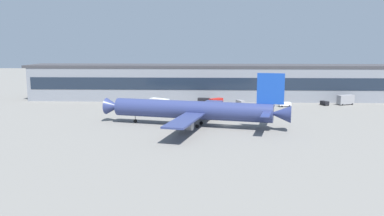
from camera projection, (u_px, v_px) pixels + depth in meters
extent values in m
plane|color=slate|center=(228.00, 125.00, 122.68)|extent=(600.00, 600.00, 0.00)
cube|color=gray|center=(221.00, 83.00, 180.62)|extent=(174.11, 19.75, 14.83)
cube|color=#38383D|center=(222.00, 66.00, 179.35)|extent=(177.59, 20.14, 1.20)
cube|color=#192333|center=(222.00, 84.00, 170.71)|extent=(170.62, 0.16, 5.34)
cylinder|color=navy|center=(191.00, 110.00, 121.08)|extent=(49.80, 16.97, 5.63)
cone|color=navy|center=(113.00, 106.00, 128.15)|extent=(6.16, 6.37, 5.35)
cone|color=navy|center=(280.00, 114.00, 113.94)|extent=(7.19, 6.36, 5.07)
cube|color=#1947B2|center=(271.00, 89.00, 113.57)|extent=(7.79, 2.30, 9.01)
cube|color=navy|center=(266.00, 114.00, 108.84)|extent=(4.67, 10.42, 0.30)
cube|color=navy|center=(270.00, 107.00, 120.62)|extent=(4.67, 10.42, 0.30)
cube|color=navy|center=(185.00, 120.00, 107.30)|extent=(11.01, 23.21, 0.50)
cube|color=navy|center=(208.00, 105.00, 133.98)|extent=(11.01, 23.21, 0.50)
cylinder|color=#99999E|center=(185.00, 125.00, 111.07)|extent=(5.23, 4.08, 3.10)
cylinder|color=#99999E|center=(203.00, 112.00, 131.36)|extent=(5.23, 4.08, 3.10)
cylinder|color=black|center=(135.00, 121.00, 126.82)|extent=(1.19, 0.74, 1.10)
cylinder|color=slate|center=(135.00, 117.00, 126.60)|extent=(0.24, 0.24, 2.24)
cylinder|color=black|center=(197.00, 126.00, 118.72)|extent=(1.19, 0.74, 1.10)
cylinder|color=slate|center=(197.00, 122.00, 118.50)|extent=(0.24, 0.24, 2.24)
cylinder|color=black|center=(201.00, 123.00, 123.54)|extent=(1.19, 0.74, 1.10)
cylinder|color=slate|center=(201.00, 119.00, 123.32)|extent=(0.24, 0.24, 2.24)
cube|color=white|center=(285.00, 104.00, 160.02)|extent=(5.23, 3.53, 1.40)
cube|color=black|center=(288.00, 103.00, 160.19)|extent=(2.14, 2.69, 0.35)
cylinder|color=black|center=(287.00, 105.00, 161.55)|extent=(0.75, 0.44, 0.70)
cylinder|color=black|center=(290.00, 106.00, 159.27)|extent=(0.75, 0.44, 0.70)
cylinder|color=black|center=(280.00, 105.00, 160.99)|extent=(0.75, 0.44, 0.70)
cylinder|color=black|center=(282.00, 106.00, 158.72)|extent=(0.75, 0.44, 0.70)
cube|color=gray|center=(346.00, 100.00, 164.51)|extent=(7.65, 5.13, 3.80)
cube|color=black|center=(349.00, 98.00, 165.06)|extent=(3.24, 3.17, 0.95)
cylinder|color=black|center=(348.00, 103.00, 166.75)|extent=(0.76, 0.54, 0.70)
cylinder|color=black|center=(352.00, 104.00, 164.58)|extent=(0.76, 0.54, 0.70)
cylinder|color=black|center=(338.00, 104.00, 165.05)|extent=(0.76, 0.54, 0.70)
cylinder|color=black|center=(342.00, 105.00, 162.88)|extent=(0.76, 0.54, 0.70)
cube|color=black|center=(204.00, 101.00, 167.30)|extent=(5.43, 2.83, 2.20)
cube|color=black|center=(207.00, 100.00, 167.00)|extent=(2.06, 2.24, 0.55)
cylinder|color=black|center=(208.00, 103.00, 168.15)|extent=(0.73, 0.38, 0.70)
cylinder|color=black|center=(208.00, 104.00, 166.22)|extent=(0.73, 0.38, 0.70)
cylinder|color=black|center=(200.00, 103.00, 168.73)|extent=(0.73, 0.38, 0.70)
cylinder|color=black|center=(199.00, 103.00, 166.81)|extent=(0.73, 0.38, 0.70)
cube|color=red|center=(216.00, 102.00, 158.64)|extent=(5.95, 5.93, 3.20)
cube|color=black|center=(219.00, 100.00, 159.64)|extent=(3.05, 3.05, 0.80)
cylinder|color=black|center=(218.00, 105.00, 161.08)|extent=(0.71, 0.71, 0.70)
cylinder|color=black|center=(221.00, 106.00, 159.51)|extent=(0.71, 0.71, 0.70)
cylinder|color=black|center=(210.00, 106.00, 158.27)|extent=(0.71, 0.71, 0.70)
cylinder|color=black|center=(214.00, 107.00, 156.70)|extent=(0.71, 0.71, 0.70)
cube|color=black|center=(325.00, 103.00, 163.17)|extent=(3.16, 4.08, 1.50)
cube|color=black|center=(326.00, 102.00, 162.20)|extent=(2.17, 1.84, 0.38)
cylinder|color=black|center=(328.00, 105.00, 162.40)|extent=(0.53, 0.76, 0.70)
cylinder|color=black|center=(325.00, 105.00, 161.83)|extent=(0.53, 0.76, 0.70)
cylinder|color=black|center=(324.00, 104.00, 164.76)|extent=(0.53, 0.76, 0.70)
cylinder|color=black|center=(321.00, 104.00, 164.18)|extent=(0.53, 0.76, 0.70)
cube|color=white|center=(159.00, 102.00, 159.53)|extent=(8.56, 6.94, 3.00)
cube|color=black|center=(155.00, 100.00, 160.76)|extent=(3.87, 3.77, 0.75)
cylinder|color=black|center=(152.00, 106.00, 160.44)|extent=(0.75, 0.63, 0.70)
cylinder|color=black|center=(156.00, 105.00, 162.47)|extent=(0.75, 0.63, 0.70)
cylinder|color=black|center=(163.00, 107.00, 157.07)|extent=(0.75, 0.63, 0.70)
cylinder|color=black|center=(167.00, 106.00, 159.10)|extent=(0.75, 0.63, 0.70)
cube|color=gray|center=(240.00, 102.00, 165.28)|extent=(3.72, 4.78, 1.50)
cube|color=black|center=(242.00, 102.00, 164.15)|extent=(2.26, 2.17, 0.38)
cylinder|color=black|center=(244.00, 104.00, 164.38)|extent=(0.59, 0.76, 0.70)
cylinder|color=black|center=(240.00, 104.00, 163.66)|extent=(0.59, 0.76, 0.70)
cylinder|color=black|center=(240.00, 103.00, 167.13)|extent=(0.59, 0.76, 0.70)
cylinder|color=black|center=(237.00, 103.00, 166.41)|extent=(0.59, 0.76, 0.70)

